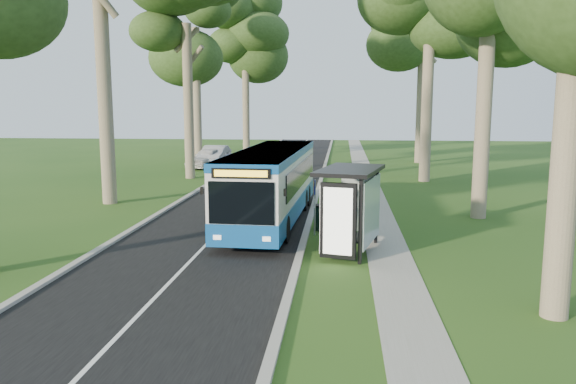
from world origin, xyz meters
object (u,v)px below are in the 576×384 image
Objects in this scene: bus_stop_sign at (315,200)px; car_white at (209,158)px; litter_bin at (321,217)px; bus at (271,185)px; bus_shelter at (354,195)px; car_silver at (215,156)px.

car_white is (-9.55, 22.50, -0.59)m from bus_stop_sign.
bus is at bearing 147.24° from litter_bin.
bus_stop_sign is 3.20m from bus_shelter.
bus_stop_sign reaches higher than car_silver.
bus_shelter reaches higher than bus_stop_sign.
bus is 3.20× the size of bus_shelter.
bus reaches higher than litter_bin.
bus_stop_sign is at bearing -47.32° from bus.
car_silver reaches higher than car_white.
car_silver is at bearing 94.42° from car_white.
bus is 11.46× the size of litter_bin.
bus_stop_sign is 25.21m from car_silver.
car_silver is (-9.52, 22.49, 0.31)m from litter_bin.
bus_shelter is 0.73× the size of car_silver.
litter_bin is (2.19, -1.41, -1.10)m from bus.
bus_stop_sign is 2.12× the size of litter_bin.
bus_stop_sign is at bearing -67.80° from car_silver.
bus_stop_sign is at bearing -102.52° from litter_bin.
bus is at bearing 137.50° from bus_shelter.
bus is 21.55m from car_white.
bus_stop_sign is (1.98, -2.34, -0.23)m from bus.
bus reaches higher than car_silver.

